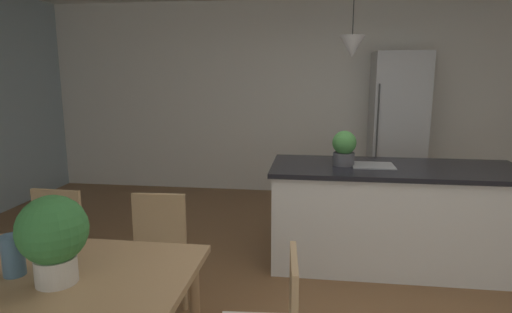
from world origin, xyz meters
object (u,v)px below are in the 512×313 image
at_px(kitchen_island, 393,215).
at_px(chair_far_left, 49,248).
at_px(vase_on_dining_table, 13,255).
at_px(potted_plant_on_island, 344,148).
at_px(refrigerator, 397,129).
at_px(dining_table, 20,283).
at_px(potted_plant_on_table, 53,235).
at_px(chair_far_right, 155,254).

bearing_deg(kitchen_island, chair_far_left, -156.15).
bearing_deg(vase_on_dining_table, potted_plant_on_island, 49.55).
distance_m(kitchen_island, refrigerator, 2.09).
bearing_deg(refrigerator, dining_table, -122.71).
xyz_separation_m(kitchen_island, potted_plant_on_island, (-0.45, -0.00, 0.60)).
distance_m(kitchen_island, vase_on_dining_table, 2.97).
height_order(dining_table, refrigerator, refrigerator).
xyz_separation_m(potted_plant_on_table, vase_on_dining_table, (-0.25, 0.05, -0.14)).
bearing_deg(vase_on_dining_table, dining_table, 111.07).
height_order(dining_table, chair_far_right, chair_far_right).
distance_m(chair_far_left, chair_far_right, 0.79).
distance_m(kitchen_island, potted_plant_on_table, 2.84).
relative_size(potted_plant_on_island, potted_plant_on_table, 0.72).
bearing_deg(dining_table, vase_on_dining_table, -68.93).
xyz_separation_m(chair_far_left, refrigerator, (2.93, 3.13, 0.51)).
height_order(potted_plant_on_island, potted_plant_on_table, potted_plant_on_island).
xyz_separation_m(chair_far_left, kitchen_island, (2.57, 1.14, -0.01)).
distance_m(dining_table, kitchen_island, 2.93).
xyz_separation_m(dining_table, chair_far_left, (-0.40, 0.81, -0.18)).
bearing_deg(vase_on_dining_table, chair_far_left, 115.63).
relative_size(potted_plant_on_table, vase_on_dining_table, 2.08).
distance_m(chair_far_right, vase_on_dining_table, 1.00).
distance_m(dining_table, chair_far_right, 0.92).
distance_m(potted_plant_on_island, potted_plant_on_table, 2.51).
relative_size(chair_far_right, kitchen_island, 0.40).
height_order(dining_table, chair_far_left, chair_far_left).
bearing_deg(chair_far_right, refrigerator, 55.65).
bearing_deg(potted_plant_on_island, refrigerator, 67.90).
distance_m(refrigerator, vase_on_dining_table, 4.72).
relative_size(kitchen_island, potted_plant_on_table, 5.11).
xyz_separation_m(refrigerator, potted_plant_on_island, (-0.81, -1.99, 0.07)).
relative_size(potted_plant_on_island, vase_on_dining_table, 1.51).
relative_size(dining_table, chair_far_right, 2.03).
bearing_deg(dining_table, chair_far_left, 115.89).
xyz_separation_m(kitchen_island, potted_plant_on_table, (-1.91, -2.05, 0.50)).
distance_m(dining_table, potted_plant_on_island, 2.64).
distance_m(refrigerator, potted_plant_on_island, 2.15).
height_order(dining_table, potted_plant_on_table, potted_plant_on_table).
distance_m(chair_far_right, potted_plant_on_island, 1.85).
relative_size(chair_far_right, refrigerator, 0.44).
height_order(chair_far_left, chair_far_right, same).
bearing_deg(chair_far_left, potted_plant_on_table, -53.74).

